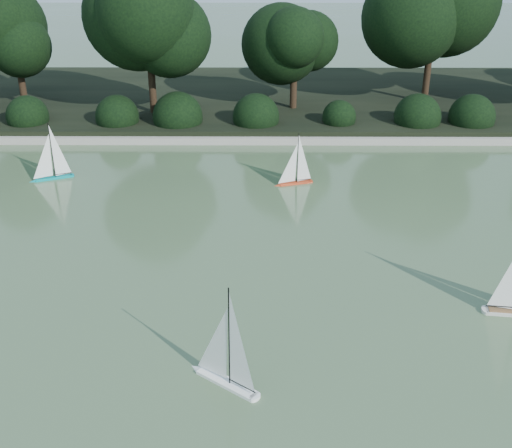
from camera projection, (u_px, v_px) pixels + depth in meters
name	position (u px, v px, depth m)	size (l,w,h in m)	color
ground	(257.00, 355.00, 8.61)	(80.00, 80.00, 0.00)	#3C5432
pond_coping	(259.00, 140.00, 16.70)	(40.00, 0.35, 0.18)	gray
far_bank	(259.00, 99.00, 20.28)	(40.00, 8.00, 0.30)	black
tree_line	(303.00, 25.00, 17.79)	(26.31, 3.93, 4.39)	black
shrub_hedge	(259.00, 117.00, 17.36)	(29.10, 1.10, 1.10)	black
sailboat_white_a	(222.00, 366.00, 8.02)	(0.96, 0.78, 1.51)	white
sailboat_orange	(293.00, 176.00, 14.08)	(0.90, 0.40, 1.24)	red
sailboat_teal	(49.00, 170.00, 14.34)	(0.96, 0.54, 1.36)	#048E90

